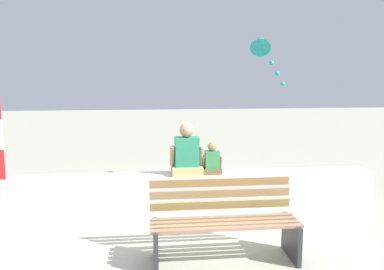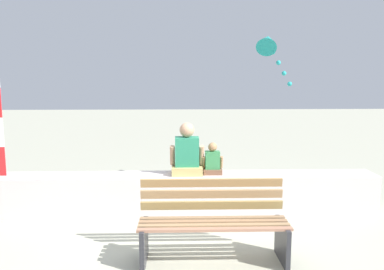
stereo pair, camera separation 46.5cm
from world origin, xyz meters
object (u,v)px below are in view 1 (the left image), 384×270
(person_adult, at_px, (187,154))
(kite_teal, at_px, (261,43))
(park_bench, at_px, (224,223))
(person_child, at_px, (212,161))

(person_adult, relative_size, kite_teal, 0.77)
(park_bench, height_order, kite_teal, kite_teal)
(park_bench, bearing_deg, kite_teal, 66.12)
(person_adult, bearing_deg, park_bench, -80.34)
(person_adult, distance_m, kite_teal, 2.47)
(person_child, bearing_deg, kite_teal, 45.76)
(person_adult, distance_m, person_child, 0.40)
(person_adult, xyz_separation_m, person_child, (0.39, 0.00, -0.12))
(person_child, height_order, kite_teal, kite_teal)
(park_bench, xyz_separation_m, person_adult, (-0.26, 1.54, 0.49))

